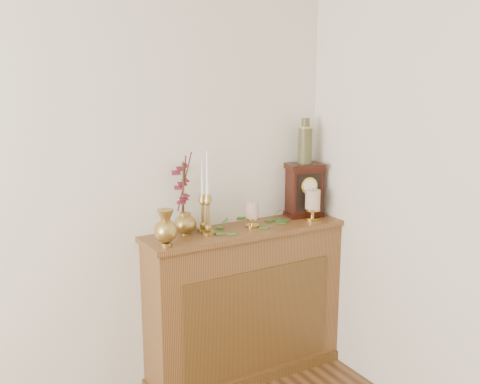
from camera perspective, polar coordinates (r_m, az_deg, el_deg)
room_walls at (r=0.66m, az=-10.86°, el=-1.01°), size 4.08×4.58×2.64m
console_shelf at (r=3.44m, az=0.58°, el=-11.57°), size 1.24×0.34×0.93m
candlestick_left at (r=3.11m, az=-3.30°, el=-1.60°), size 0.08×0.08×0.47m
candlestick_center at (r=3.18m, az=-3.82°, el=-1.52°), size 0.07×0.07×0.43m
bud_vase at (r=2.93m, az=-7.56°, el=-3.70°), size 0.12×0.12×0.20m
ginger_jar at (r=3.14m, az=-5.87°, el=-0.45°), size 0.19×0.21×0.47m
pillar_candle_left at (r=3.27m, az=1.25°, el=-2.16°), size 0.08×0.08×0.16m
pillar_candle_right at (r=3.45m, az=7.39°, el=-1.14°), size 0.10×0.10×0.20m
ivy_garland at (r=3.28m, az=1.04°, el=-3.32°), size 0.41×0.21×0.09m
mantel_clock at (r=3.53m, az=6.53°, el=0.18°), size 0.25×0.20×0.33m
ceramic_vase at (r=3.48m, az=6.63°, el=4.94°), size 0.09×0.09×0.28m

